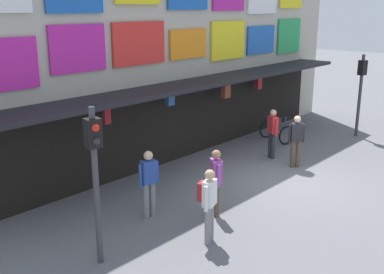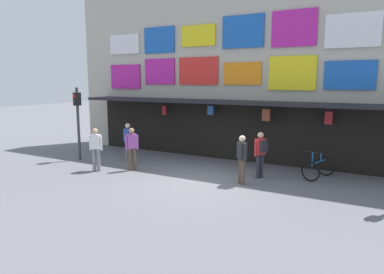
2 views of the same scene
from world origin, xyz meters
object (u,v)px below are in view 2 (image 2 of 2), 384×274
Objects in this scene: bicycle_parked at (318,168)px; pedestrian_in_yellow at (132,147)px; pedestrian_in_red at (261,151)px; traffic_light_near at (78,112)px; pedestrian_in_green at (128,140)px; pedestrian_in_white at (96,146)px; pedestrian_in_blue at (242,157)px.

bicycle_parked is 7.00m from pedestrian_in_yellow.
traffic_light_near is at bearing -172.74° from pedestrian_in_red.
bicycle_parked is 7.82m from pedestrian_in_green.
pedestrian_in_white is (2.08, -1.08, -1.16)m from traffic_light_near.
pedestrian_in_yellow is (3.24, -0.34, -1.19)m from traffic_light_near.
pedestrian_in_blue is at bearing -106.32° from pedestrian_in_red.
pedestrian_in_red is at bearing -152.23° from bicycle_parked.
pedestrian_in_green is (-5.56, 0.83, 0.00)m from pedestrian_in_blue.
bicycle_parked is 0.79× the size of pedestrian_in_red.
pedestrian_in_red is 5.87m from pedestrian_in_green.
traffic_light_near is 2.42× the size of bicycle_parked.
bicycle_parked is 0.79× the size of pedestrian_in_white.
pedestrian_in_yellow is at bearing -160.50° from bicycle_parked.
pedestrian_in_yellow is 1.00× the size of pedestrian_in_green.
pedestrian_in_red is (7.98, 1.02, -1.16)m from traffic_light_near.
pedestrian_in_red is at bearing 16.03° from pedestrian_in_yellow.
bicycle_parked is at bearing 43.19° from pedestrian_in_blue.
pedestrian_in_green is (-5.87, -0.22, -0.04)m from pedestrian_in_red.
pedestrian_in_green is (-7.71, -1.18, 0.55)m from bicycle_parked.
pedestrian_in_yellow is 1.61m from pedestrian_in_green.
traffic_light_near reaches higher than pedestrian_in_red.
pedestrian_in_red is 4.93m from pedestrian_in_yellow.
traffic_light_near is 3.47m from pedestrian_in_yellow.
bicycle_parked is at bearing 19.50° from pedestrian_in_yellow.
pedestrian_in_blue is 4.45m from pedestrian_in_yellow.
traffic_light_near reaches higher than pedestrian_in_white.
bicycle_parked is 2.99m from pedestrian_in_blue.
pedestrian_in_red is (5.91, 2.10, 0.00)m from pedestrian_in_white.
pedestrian_in_green is at bearing 134.56° from pedestrian_in_yellow.
pedestrian_in_red is (-1.84, -0.97, 0.59)m from bicycle_parked.
pedestrian_in_white is 5.70m from pedestrian_in_blue.
pedestrian_in_red and pedestrian_in_green have the same top height.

